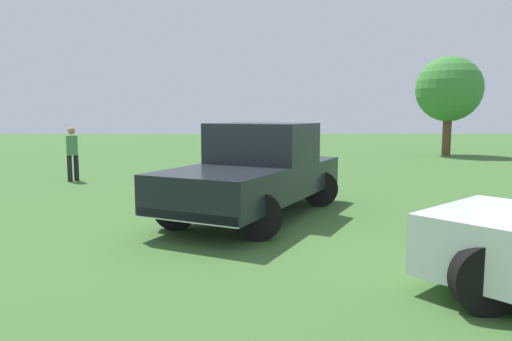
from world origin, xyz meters
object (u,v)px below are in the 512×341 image
Objects in this scene: person_visitor at (240,152)px; tree_back_left at (449,89)px; pickup_truck at (259,168)px; person_bystander at (72,151)px.

tree_back_left reaches higher than person_visitor.
tree_back_left reaches higher than pickup_truck.
person_bystander is at bearing -104.81° from pickup_truck.
pickup_truck is 16.59m from tree_back_left.
person_bystander is 5.02m from person_visitor.
person_visitor is at bearing -147.43° from pickup_truck.
tree_back_left is (14.85, 8.63, 2.27)m from person_bystander.
tree_back_left is at bearing 161.18° from person_visitor.
person_visitor is at bearing -137.10° from tree_back_left.
tree_back_left is (9.86, 9.17, 2.26)m from person_visitor.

